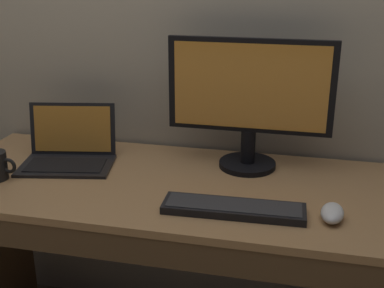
{
  "coord_description": "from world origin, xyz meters",
  "views": [
    {
      "loc": [
        0.44,
        -1.47,
        1.48
      ],
      "look_at": [
        0.11,
        0.0,
        0.92
      ],
      "focal_mm": 46.53,
      "sensor_mm": 36.0,
      "label": 1
    }
  ],
  "objects_px": {
    "computer_mouse": "(332,213)",
    "wired_keyboard": "(234,208)",
    "laptop_black": "(69,150)",
    "external_monitor": "(250,102)"
  },
  "relations": [
    {
      "from": "wired_keyboard",
      "to": "laptop_black",
      "type": "bearing_deg",
      "value": 158.7
    },
    {
      "from": "laptop_black",
      "to": "external_monitor",
      "type": "relative_size",
      "value": 0.64
    },
    {
      "from": "laptop_black",
      "to": "computer_mouse",
      "type": "xyz_separation_m",
      "value": [
        0.92,
        -0.23,
        -0.03
      ]
    },
    {
      "from": "external_monitor",
      "to": "computer_mouse",
      "type": "height_order",
      "value": "external_monitor"
    },
    {
      "from": "laptop_black",
      "to": "wired_keyboard",
      "type": "height_order",
      "value": "laptop_black"
    },
    {
      "from": "laptop_black",
      "to": "wired_keyboard",
      "type": "xyz_separation_m",
      "value": [
        0.64,
        -0.25,
        -0.04
      ]
    },
    {
      "from": "wired_keyboard",
      "to": "computer_mouse",
      "type": "xyz_separation_m",
      "value": [
        0.28,
        0.02,
        0.01
      ]
    },
    {
      "from": "computer_mouse",
      "to": "wired_keyboard",
      "type": "bearing_deg",
      "value": -171.4
    },
    {
      "from": "wired_keyboard",
      "to": "computer_mouse",
      "type": "height_order",
      "value": "computer_mouse"
    },
    {
      "from": "computer_mouse",
      "to": "external_monitor",
      "type": "bearing_deg",
      "value": 135.84
    }
  ]
}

